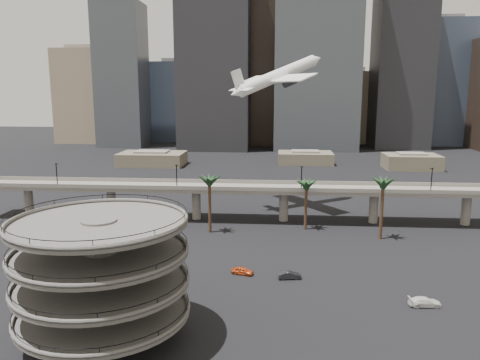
# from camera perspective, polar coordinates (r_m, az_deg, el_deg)

# --- Properties ---
(ground) EXTENTS (700.00, 700.00, 0.00)m
(ground) POSITION_cam_1_polar(r_m,az_deg,el_deg) (67.36, -3.84, -17.58)
(ground) COLOR black
(ground) RESTS_ON ground
(parking_ramp) EXTENTS (22.20, 22.20, 17.35)m
(parking_ramp) POSITION_cam_1_polar(r_m,az_deg,el_deg) (62.85, -16.51, -10.31)
(parking_ramp) COLOR #4C4947
(parking_ramp) RESTS_ON ground
(overpass) EXTENTS (130.00, 9.30, 14.70)m
(overpass) POSITION_cam_1_polar(r_m,az_deg,el_deg) (116.57, -0.03, -1.38)
(overpass) COLOR slate
(overpass) RESTS_ON ground
(palm_trees) EXTENTS (42.40, 10.40, 14.00)m
(palm_trees) POSITION_cam_1_polar(r_m,az_deg,el_deg) (105.40, 7.15, -0.51)
(palm_trees) COLOR #4B3220
(palm_trees) RESTS_ON ground
(low_buildings) EXTENTS (135.00, 27.50, 6.80)m
(low_buildings) POSITION_cam_1_polar(r_m,az_deg,el_deg) (203.00, 3.83, 2.56)
(low_buildings) COLOR brown
(low_buildings) RESTS_ON ground
(skyline) EXTENTS (269.00, 86.00, 126.48)m
(skyline) POSITION_cam_1_polar(r_m,az_deg,el_deg) (276.11, 5.88, 13.75)
(skyline) COLOR #83725A
(skyline) RESTS_ON ground
(airborne_jet) EXTENTS (26.50, 25.33, 13.23)m
(airborne_jet) POSITION_cam_1_polar(r_m,az_deg,el_deg) (128.39, 4.63, 12.50)
(airborne_jet) COLOR white
(airborne_jet) RESTS_ON ground
(car_a) EXTENTS (4.22, 2.58, 1.34)m
(car_a) POSITION_cam_1_polar(r_m,az_deg,el_deg) (84.32, 0.30, -10.99)
(car_a) COLOR #CB4D1D
(car_a) RESTS_ON ground
(car_b) EXTENTS (4.21, 2.02, 1.33)m
(car_b) POSITION_cam_1_polar(r_m,az_deg,el_deg) (82.88, 6.06, -11.46)
(car_b) COLOR #232328
(car_b) RESTS_ON ground
(car_c) EXTENTS (4.93, 2.29, 1.40)m
(car_c) POSITION_cam_1_polar(r_m,az_deg,el_deg) (78.03, 21.60, -13.64)
(car_c) COLOR white
(car_c) RESTS_ON ground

